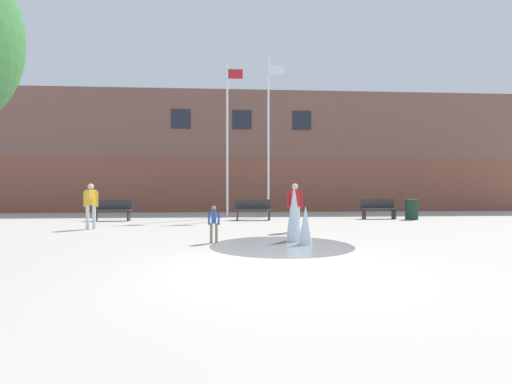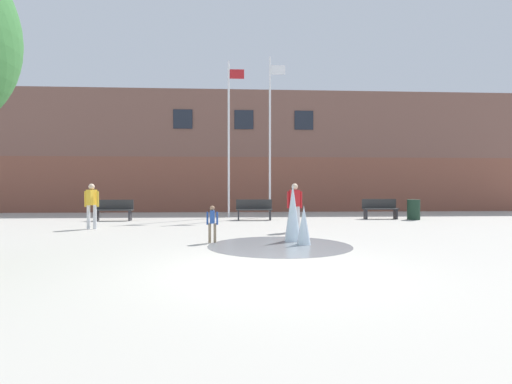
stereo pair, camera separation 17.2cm
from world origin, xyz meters
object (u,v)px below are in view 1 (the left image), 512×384
Objects in this scene: teen_by_trashcan at (295,203)px; park_bench_far_left at (112,210)px; park_bench_under_right_flagpole at (253,209)px; child_with_pink_shirt at (214,221)px; park_bench_near_trashcan at (378,208)px; flagpole_right at (269,132)px; trash_can at (412,210)px; adult_watching at (91,202)px; flagpole_left at (228,134)px.

park_bench_far_left is at bearing 149.31° from teen_by_trashcan.
park_bench_under_right_flagpole is 1.62× the size of child_with_pink_shirt.
teen_by_trashcan reaches higher than park_bench_near_trashcan.
flagpole_right reaches higher than child_with_pink_shirt.
teen_by_trashcan is 1.61× the size of child_with_pink_shirt.
teen_by_trashcan is at bearing -143.89° from trash_can.
adult_watching is (-5.90, -3.30, 0.45)m from park_bench_under_right_flagpole.
flagpole_left reaches higher than park_bench_far_left.
park_bench_far_left is 8.08m from flagpole_right.
park_bench_under_right_flagpole is 7.15m from trash_can.
flagpole_right reaches higher than park_bench_under_right_flagpole.
park_bench_under_right_flagpole is at bearing -0.34° from park_bench_far_left.
flagpole_right reaches higher than teen_by_trashcan.
adult_watching is 9.07m from flagpole_right.
child_with_pink_shirt is at bearing -134.84° from teen_by_trashcan.
park_bench_under_right_flagpole is 6.78m from adult_watching.
teen_by_trashcan is at bearing -133.86° from park_bench_near_trashcan.
park_bench_far_left reaches higher than trash_can.
park_bench_under_right_flagpole is (6.10, -0.04, 0.00)m from park_bench_far_left.
trash_can is at bearing 38.41° from teen_by_trashcan.
park_bench_far_left is at bearing -160.76° from flagpole_left.
flagpole_right is at bearing 63.36° from park_bench_under_right_flagpole.
flagpole_left is 9.21m from trash_can.
flagpole_right reaches higher than adult_watching.
park_bench_near_trashcan is at bearing 2.78° from park_bench_under_right_flagpole.
adult_watching reaches higher than park_bench_under_right_flagpole.
park_bench_near_trashcan is at bearing -16.97° from flagpole_right.
flagpole_left is at bearing 158.54° from adult_watching.
park_bench_near_trashcan is 1.62× the size of child_with_pink_shirt.
adult_watching is at bearing -150.80° from park_bench_under_right_flagpole.
park_bench_under_right_flagpole is at bearing 105.43° from teen_by_trashcan.
child_with_pink_shirt is 5.78m from adult_watching.
adult_watching is 0.21× the size of flagpole_left.
park_bench_near_trashcan is 6.82m from teen_by_trashcan.
teen_by_trashcan is 0.20× the size of flagpole_right.
teen_by_trashcan is 7.11m from adult_watching.
flagpole_right is (-4.90, 1.50, 3.66)m from park_bench_near_trashcan.
teen_by_trashcan is 7.44m from flagpole_left.
park_bench_far_left is 3.37m from adult_watching.
park_bench_far_left is 11.90m from park_bench_near_trashcan.
child_with_pink_shirt reaches higher than park_bench_near_trashcan.
park_bench_far_left is at bearing -148.07° from child_with_pink_shirt.
flagpole_left is at bearing 19.24° from park_bench_far_left.
park_bench_under_right_flagpole and park_bench_near_trashcan have the same top height.
teen_by_trashcan is at bearing -71.13° from flagpole_left.
park_bench_near_trashcan is (11.90, 0.25, 0.00)m from park_bench_far_left.
child_with_pink_shirt is (-7.29, -7.29, 0.10)m from park_bench_near_trashcan.
park_bench_near_trashcan is 1.78× the size of trash_can.
park_bench_far_left is 6.10m from park_bench_under_right_flagpole.
park_bench_far_left is at bearing -166.01° from flagpole_right.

